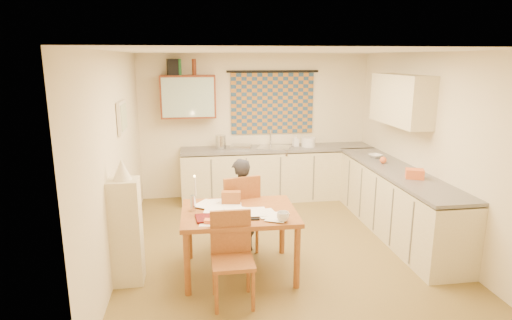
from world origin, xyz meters
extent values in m
cube|color=brown|center=(0.00, 0.00, -0.01)|extent=(4.00, 4.50, 0.02)
cube|color=white|center=(0.00, 0.00, 2.51)|extent=(4.00, 4.50, 0.02)
cube|color=beige|center=(0.00, 2.26, 1.25)|extent=(4.00, 0.02, 2.50)
cube|color=beige|center=(0.00, -2.26, 1.25)|extent=(4.00, 0.02, 2.50)
cube|color=beige|center=(-2.01, 0.00, 1.25)|extent=(0.02, 4.50, 2.50)
cube|color=beige|center=(2.01, 0.00, 1.25)|extent=(0.02, 4.50, 2.50)
cube|color=navy|center=(0.30, 2.22, 1.65)|extent=(1.45, 0.03, 1.05)
cylinder|color=black|center=(0.30, 2.20, 2.20)|extent=(1.60, 0.04, 0.04)
cube|color=#58230F|center=(-1.15, 2.08, 1.80)|extent=(0.90, 0.34, 0.70)
cube|color=#99B2A5|center=(-1.15, 1.91, 1.80)|extent=(0.84, 0.02, 0.64)
cube|color=beige|center=(1.83, 0.55, 1.85)|extent=(0.34, 1.30, 0.70)
cube|color=beige|center=(-1.97, 0.40, 1.70)|extent=(0.04, 0.50, 0.40)
cube|color=silver|center=(-1.95, 0.40, 1.70)|extent=(0.01, 0.42, 0.32)
cube|color=beige|center=(0.34, 1.95, 0.43)|extent=(3.30, 0.60, 0.86)
cube|color=#585553|center=(0.34, 1.95, 0.90)|extent=(3.30, 0.62, 0.04)
cube|color=beige|center=(1.70, 0.23, 0.43)|extent=(0.60, 2.95, 0.86)
cube|color=#585553|center=(1.70, 0.23, 0.90)|extent=(0.62, 2.95, 0.04)
cube|color=white|center=(1.70, -0.94, 0.41)|extent=(0.55, 0.55, 0.82)
cube|color=black|center=(1.70, -0.94, 0.84)|extent=(0.52, 0.52, 0.03)
cube|color=silver|center=(0.29, 1.95, 0.88)|extent=(0.68, 0.63, 0.10)
cylinder|color=silver|center=(0.26, 2.13, 1.06)|extent=(0.04, 0.04, 0.28)
cube|color=silver|center=(-0.29, 1.95, 0.95)|extent=(0.41, 0.37, 0.06)
cylinder|color=silver|center=(-0.63, 1.95, 1.04)|extent=(0.21, 0.21, 0.24)
cylinder|color=white|center=(0.89, 1.95, 1.00)|extent=(0.30, 0.30, 0.16)
imported|color=white|center=(0.68, 2.00, 1.02)|extent=(0.13, 0.13, 0.20)
imported|color=white|center=(1.70, 0.98, 0.94)|extent=(0.32, 0.32, 0.05)
cube|color=orange|center=(1.70, -0.23, 0.98)|extent=(0.26, 0.23, 0.12)
sphere|color=orange|center=(1.65, 0.59, 0.97)|extent=(0.10, 0.10, 0.10)
cube|color=black|center=(-1.38, 2.08, 2.28)|extent=(0.20, 0.23, 0.26)
cylinder|color=#195926|center=(-1.28, 2.08, 2.28)|extent=(0.07, 0.07, 0.26)
cylinder|color=#58230F|center=(-1.04, 2.08, 2.28)|extent=(0.08, 0.08, 0.26)
cube|color=brown|center=(-0.61, -0.63, 0.72)|extent=(1.30, 1.00, 0.05)
cube|color=brown|center=(-0.57, -0.02, 0.50)|extent=(0.55, 0.55, 0.04)
cube|color=brown|center=(-0.52, -0.22, 0.77)|extent=(0.46, 0.15, 0.51)
cube|color=brown|center=(-0.74, -1.26, 0.45)|extent=(0.42, 0.42, 0.04)
cube|color=brown|center=(-0.74, -1.07, 0.69)|extent=(0.42, 0.04, 0.46)
imported|color=black|center=(-0.53, -0.07, 0.61)|extent=(0.60, 0.52, 1.22)
cube|color=beige|center=(-1.84, -0.67, 0.59)|extent=(0.32, 0.30, 1.18)
cone|color=beige|center=(-1.84, -0.67, 1.29)|extent=(0.20, 0.20, 0.22)
cube|color=brown|center=(-0.68, -0.40, 0.83)|extent=(0.23, 0.13, 0.16)
imported|color=white|center=(-0.19, -1.01, 0.80)|extent=(0.16, 0.16, 0.10)
imported|color=maroon|center=(-1.09, -0.84, 0.76)|extent=(0.23, 0.28, 0.02)
imported|color=orange|center=(-1.01, -0.71, 0.76)|extent=(0.34, 0.35, 0.02)
cube|color=orange|center=(-0.94, -0.95, 0.77)|extent=(0.13, 0.10, 0.04)
cube|color=black|center=(-0.49, -0.92, 0.76)|extent=(0.13, 0.05, 0.02)
cylinder|color=silver|center=(-1.12, -0.55, 0.84)|extent=(0.07, 0.07, 0.18)
cylinder|color=white|center=(-1.09, -0.57, 1.04)|extent=(0.03, 0.03, 0.22)
sphere|color=#FFCC66|center=(-1.09, -0.59, 1.16)|extent=(0.02, 0.02, 0.02)
cube|color=white|center=(-0.94, -0.90, 0.75)|extent=(0.25, 0.33, 0.00)
cube|color=white|center=(-0.64, -0.75, 0.75)|extent=(0.31, 0.35, 0.00)
cube|color=white|center=(-0.81, -0.90, 0.75)|extent=(0.34, 0.36, 0.00)
cube|color=white|center=(-0.60, -0.73, 0.76)|extent=(0.33, 0.36, 0.00)
cube|color=white|center=(-0.67, -0.51, 0.76)|extent=(0.24, 0.32, 0.00)
cube|color=white|center=(-0.82, -0.79, 0.76)|extent=(0.24, 0.32, 0.00)
cube|color=white|center=(-0.32, -0.78, 0.76)|extent=(0.25, 0.33, 0.00)
cube|color=white|center=(-0.75, -0.53, 0.76)|extent=(0.25, 0.32, 0.00)
cube|color=white|center=(-0.23, -0.91, 0.76)|extent=(0.32, 0.36, 0.00)
cube|color=white|center=(-0.42, -0.72, 0.77)|extent=(0.22, 0.30, 0.00)
cube|color=white|center=(-0.85, -0.37, 0.77)|extent=(0.23, 0.31, 0.00)
cube|color=white|center=(-0.63, -0.69, 0.77)|extent=(0.34, 0.36, 0.00)
cube|color=white|center=(-0.67, -0.58, 0.77)|extent=(0.25, 0.32, 0.00)
cube|color=white|center=(-0.96, -0.39, 0.77)|extent=(0.34, 0.36, 0.00)
cube|color=white|center=(-0.88, -0.58, 0.77)|extent=(0.26, 0.33, 0.00)
camera|label=1|loc=(-1.09, -5.14, 2.42)|focal=30.00mm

